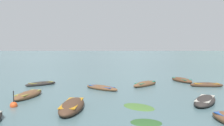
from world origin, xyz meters
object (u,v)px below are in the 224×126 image
(rowboat_0, at_px, (145,84))
(rowboat_2, at_px, (41,84))
(rowboat_5, at_px, (29,95))
(rowboat_1, at_px, (102,88))
(rowboat_3, at_px, (206,85))
(mooring_buoy, at_px, (14,105))
(rowboat_9, at_px, (182,80))
(rowboat_6, at_px, (72,106))
(rowboat_4, at_px, (205,101))

(rowboat_0, xyz_separation_m, rowboat_2, (-11.22, 0.14, -0.04))
(rowboat_2, relative_size, rowboat_5, 0.80)
(rowboat_1, height_order, rowboat_3, rowboat_3)
(rowboat_2, xyz_separation_m, rowboat_5, (1.13, -6.52, 0.04))
(rowboat_1, relative_size, rowboat_5, 0.91)
(rowboat_3, bearing_deg, rowboat_0, 176.57)
(rowboat_3, relative_size, rowboat_5, 0.83)
(mooring_buoy, bearing_deg, rowboat_1, 53.38)
(rowboat_5, distance_m, rowboat_9, 17.83)
(rowboat_1, distance_m, rowboat_6, 8.02)
(rowboat_3, xyz_separation_m, rowboat_5, (-16.38, -6.00, 0.02))
(rowboat_2, relative_size, rowboat_9, 0.78)
(rowboat_3, distance_m, rowboat_5, 17.45)
(rowboat_4, bearing_deg, rowboat_6, -167.04)
(rowboat_9, distance_m, mooring_buoy, 19.69)
(rowboat_0, xyz_separation_m, mooring_buoy, (-9.82, -9.72, -0.08))
(rowboat_5, bearing_deg, rowboat_2, 99.80)
(rowboat_6, bearing_deg, rowboat_5, 136.99)
(rowboat_1, height_order, rowboat_4, rowboat_4)
(rowboat_1, height_order, rowboat_5, rowboat_5)
(rowboat_1, xyz_separation_m, rowboat_2, (-6.76, 2.65, -0.01))
(rowboat_2, distance_m, rowboat_5, 6.62)
(rowboat_5, height_order, mooring_buoy, mooring_buoy)
(rowboat_1, xyz_separation_m, rowboat_5, (-5.63, -3.88, 0.03))
(rowboat_3, xyz_separation_m, mooring_buoy, (-16.12, -9.35, -0.06))
(rowboat_5, bearing_deg, rowboat_6, -43.01)
(rowboat_2, bearing_deg, mooring_buoy, -81.96)
(rowboat_3, distance_m, rowboat_6, 15.69)
(rowboat_6, xyz_separation_m, rowboat_9, (10.51, 13.93, -0.05))
(rowboat_0, relative_size, rowboat_5, 0.96)
(rowboat_6, bearing_deg, rowboat_9, 52.96)
(rowboat_4, bearing_deg, rowboat_3, 69.48)
(rowboat_1, relative_size, rowboat_9, 0.88)
(rowboat_4, relative_size, mooring_buoy, 3.41)
(rowboat_2, xyz_separation_m, rowboat_3, (17.51, -0.52, 0.02))
(rowboat_1, bearing_deg, rowboat_9, 33.20)
(rowboat_4, distance_m, rowboat_9, 11.93)
(rowboat_6, height_order, mooring_buoy, mooring_buoy)
(rowboat_3, relative_size, rowboat_4, 0.81)
(rowboat_9, xyz_separation_m, mooring_buoy, (-14.57, -13.24, -0.07))
(rowboat_1, bearing_deg, rowboat_0, 29.33)
(rowboat_4, bearing_deg, rowboat_5, 171.76)
(mooring_buoy, bearing_deg, rowboat_6, -9.64)
(rowboat_4, bearing_deg, rowboat_9, 83.14)
(rowboat_3, relative_size, mooring_buoy, 2.78)
(rowboat_9, bearing_deg, rowboat_3, -68.32)
(rowboat_1, xyz_separation_m, mooring_buoy, (-5.37, -7.22, -0.05))
(rowboat_4, distance_m, mooring_buoy, 13.22)
(rowboat_1, distance_m, mooring_buoy, 9.00)
(rowboat_0, distance_m, rowboat_6, 11.90)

